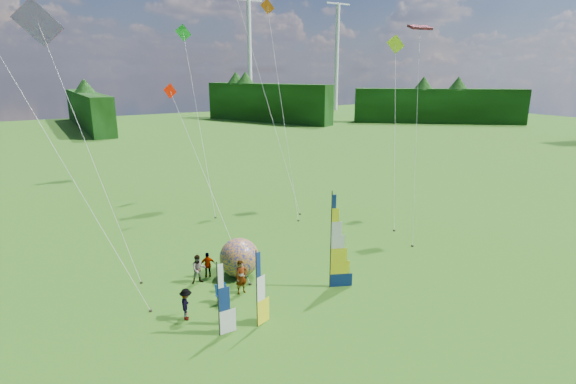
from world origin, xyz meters
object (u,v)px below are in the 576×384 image
feather_banner_main (331,242)px  side_banner_left (257,291)px  spectator_c (186,304)px  side_banner_far (218,301)px  spectator_b (199,269)px  camp_chair (222,295)px  spectator_d (208,265)px  bol_inflatable (239,258)px  spectator_a (241,277)px  kite_whale (262,74)px

feather_banner_main → side_banner_left: (-5.31, -1.50, -0.82)m
feather_banner_main → spectator_c: 8.24m
side_banner_far → spectator_c: size_ratio=2.19×
spectator_c → spectator_b: bearing=-6.8°
camp_chair → spectator_d: bearing=84.9°
side_banner_left → spectator_c: 3.71m
feather_banner_main → side_banner_left: bearing=-141.0°
side_banner_left → side_banner_far: side_banner_left is taller
bol_inflatable → spectator_b: (-2.39, 0.36, -0.31)m
spectator_a → kite_whale: 21.53m
spectator_b → spectator_c: size_ratio=1.06×
spectator_a → feather_banner_main: bearing=-29.9°
side_banner_far → spectator_d: side_banner_far is taller
spectator_c → kite_whale: bearing=-15.9°
side_banner_far → camp_chair: size_ratio=3.28×
bol_inflatable → kite_whale: kite_whale is taller
spectator_d → side_banner_far: bearing=92.7°
bol_inflatable → camp_chair: bol_inflatable is taller
bol_inflatable → spectator_a: bearing=-112.1°
feather_banner_main → bol_inflatable: size_ratio=2.33×
spectator_a → kite_whale: size_ratio=0.08×
side_banner_left → bol_inflatable: (1.60, 5.42, -0.73)m
bol_inflatable → spectator_d: bearing=154.5°
spectator_c → kite_whale: kite_whale is taller
spectator_b → side_banner_far: bearing=-91.0°
side_banner_far → bol_inflatable: 6.24m
spectator_d → camp_chair: bearing=100.2°
side_banner_far → camp_chair: bearing=64.1°
feather_banner_main → kite_whale: (5.28, 17.97, 8.72)m
side_banner_far → spectator_b: side_banner_far is taller
feather_banner_main → spectator_d: feather_banner_main is taller
bol_inflatable → spectator_c: bol_inflatable is taller
spectator_c → kite_whale: 24.10m
feather_banner_main → camp_chair: size_ratio=5.03×
spectator_d → feather_banner_main: bearing=157.8°
side_banner_far → kite_whale: kite_whale is taller
side_banner_left → spectator_d: bearing=71.9°
side_banner_far → side_banner_left: bearing=-7.6°
bol_inflatable → spectator_b: 2.44m
side_banner_far → spectator_d: size_ratio=2.30×
bol_inflatable → spectator_c: (-4.26, -3.06, -0.36)m
side_banner_left → side_banner_far: 1.84m
camp_chair → kite_whale: kite_whale is taller
feather_banner_main → kite_whale: 20.66m
spectator_a → spectator_c: 3.60m
spectator_c → kite_whale: (13.25, 17.11, 10.61)m
bol_inflatable → kite_whale: (8.99, 14.05, 10.26)m
kite_whale → camp_chair: bearing=-113.6°
spectator_b → kite_whale: (11.38, 13.69, 10.57)m
kite_whale → spectator_a: bearing=-111.1°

